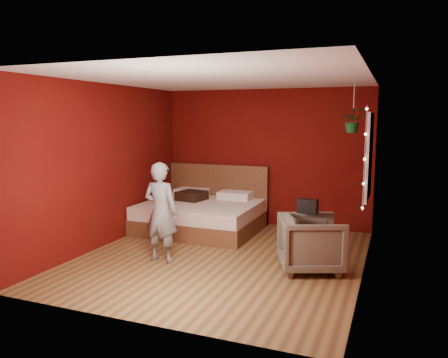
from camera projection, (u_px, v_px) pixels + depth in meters
floor at (222, 257)px, 6.48m from camera, size 4.50×4.50×0.00m
room_walls at (222, 144)px, 6.25m from camera, size 4.04×4.54×2.62m
window at (369, 156)px, 6.39m from camera, size 0.05×0.97×1.27m
fairy_lights at (365, 159)px, 5.91m from camera, size 0.04×0.04×1.45m
bed at (203, 214)px, 8.09m from camera, size 2.07×1.76×1.14m
person at (161, 212)px, 6.22m from camera, size 0.54×0.37×1.44m
armchair at (311, 243)px, 5.89m from camera, size 1.06×1.05×0.75m
handbag at (308, 206)px, 6.01m from camera, size 0.28×0.16×0.19m
throw_pillow at (192, 196)px, 8.24m from camera, size 0.54×0.54×0.17m
hanging_plant at (353, 121)px, 6.68m from camera, size 0.37×0.33×0.77m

